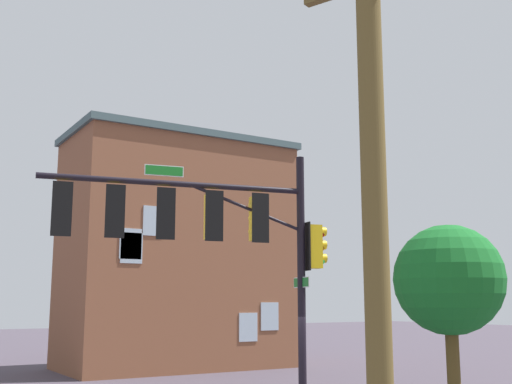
{
  "coord_description": "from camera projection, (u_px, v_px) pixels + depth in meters",
  "views": [
    {
      "loc": [
        9.38,
        13.16,
        2.86
      ],
      "look_at": [
        1.07,
        -0.42,
        5.6
      ],
      "focal_mm": 44.98,
      "sensor_mm": 36.0,
      "label": 1
    }
  ],
  "objects": [
    {
      "name": "utility_pole",
      "position": [
        375.0,
        220.0,
        7.43
      ],
      "size": [
        0.77,
        1.72,
        7.38
      ],
      "color": "brown",
      "rests_on": "ground_plane"
    },
    {
      "name": "tree_near",
      "position": [
        449.0,
        280.0,
        18.4
      ],
      "size": [
        3.17,
        3.17,
        5.08
      ],
      "color": "brown",
      "rests_on": "ground_plane"
    },
    {
      "name": "brick_building",
      "position": [
        177.0,
        251.0,
        28.88
      ],
      "size": [
        10.0,
        5.51,
        10.2
      ],
      "color": "brown",
      "rests_on": "ground_plane"
    },
    {
      "name": "signal_pole_assembly",
      "position": [
        211.0,
        231.0,
        15.42
      ],
      "size": [
        6.98,
        2.01,
        6.54
      ],
      "color": "black",
      "rests_on": "ground_plane"
    }
  ]
}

